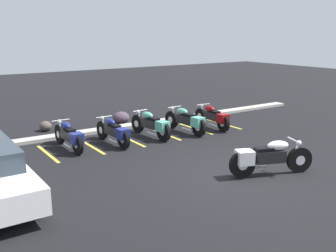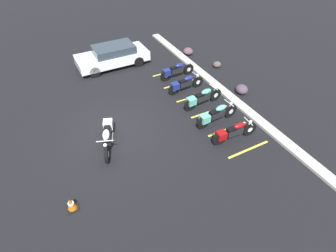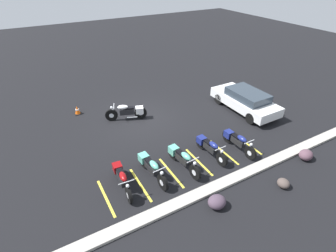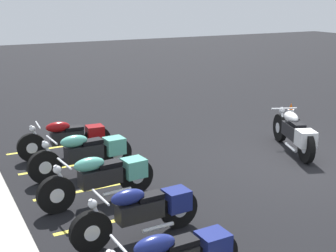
# 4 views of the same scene
# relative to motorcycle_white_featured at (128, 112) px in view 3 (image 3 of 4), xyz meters

# --- Properties ---
(ground) EXTENTS (60.00, 60.00, 0.00)m
(ground) POSITION_rel_motorcycle_white_featured_xyz_m (-0.61, 0.38, -0.49)
(ground) COLOR black
(motorcycle_white_featured) EXTENTS (2.25, 1.06, 0.93)m
(motorcycle_white_featured) POSITION_rel_motorcycle_white_featured_xyz_m (0.00, 0.00, 0.00)
(motorcycle_white_featured) COLOR black
(motorcycle_white_featured) RESTS_ON ground
(parked_bike_0) EXTENTS (0.61, 2.17, 0.85)m
(parked_bike_0) POSITION_rel_motorcycle_white_featured_xyz_m (-3.49, 5.16, -0.04)
(parked_bike_0) COLOR black
(parked_bike_0) RESTS_ON ground
(parked_bike_1) EXTENTS (0.60, 2.15, 0.85)m
(parked_bike_1) POSITION_rel_motorcycle_white_featured_xyz_m (-2.04, 4.90, -0.04)
(parked_bike_1) COLOR black
(parked_bike_1) RESTS_ON ground
(parked_bike_2) EXTENTS (0.63, 2.25, 0.89)m
(parked_bike_2) POSITION_rel_motorcycle_white_featured_xyz_m (-0.50, 4.98, -0.02)
(parked_bike_2) COLOR black
(parked_bike_2) RESTS_ON ground
(parked_bike_3) EXTENTS (0.64, 2.27, 0.89)m
(parked_bike_3) POSITION_rel_motorcycle_white_featured_xyz_m (0.93, 4.82, -0.02)
(parked_bike_3) COLOR black
(parked_bike_3) RESTS_ON ground
(parked_bike_4) EXTENTS (0.61, 2.17, 0.85)m
(parked_bike_4) POSITION_rel_motorcycle_white_featured_xyz_m (2.22, 4.81, -0.04)
(parked_bike_4) COLOR black
(parked_bike_4) RESTS_ON ground
(car_white) EXTENTS (1.83, 4.31, 1.29)m
(car_white) POSITION_rel_motorcycle_white_featured_xyz_m (-6.54, 2.43, 0.19)
(car_white) COLOR black
(car_white) RESTS_ON ground
(concrete_curb) EXTENTS (18.00, 0.50, 0.12)m
(concrete_curb) POSITION_rel_motorcycle_white_featured_xyz_m (-0.61, 6.74, -0.43)
(concrete_curb) COLOR #A8A399
(concrete_curb) RESTS_ON ground
(landscape_rock_0) EXTENTS (0.52, 0.56, 0.38)m
(landscape_rock_0) POSITION_rel_motorcycle_white_featured_xyz_m (-3.40, 8.03, -0.30)
(landscape_rock_0) COLOR #50433E
(landscape_rock_0) RESTS_ON ground
(landscape_rock_1) EXTENTS (0.79, 0.73, 0.48)m
(landscape_rock_1) POSITION_rel_motorcycle_white_featured_xyz_m (-5.71, 7.33, -0.25)
(landscape_rock_1) COLOR #583D48
(landscape_rock_1) RESTS_ON ground
(landscape_rock_2) EXTENTS (0.76, 0.68, 0.50)m
(landscape_rock_2) POSITION_rel_motorcycle_white_featured_xyz_m (-0.43, 7.52, -0.24)
(landscape_rock_2) COLOR #493948
(landscape_rock_2) RESTS_ON ground
(traffic_cone) EXTENTS (0.40, 0.40, 0.51)m
(traffic_cone) POSITION_rel_motorcycle_white_featured_xyz_m (2.41, -2.07, -0.25)
(traffic_cone) COLOR black
(traffic_cone) RESTS_ON ground
(stall_line_0) EXTENTS (0.10, 2.10, 0.00)m
(stall_line_0) POSITION_rel_motorcycle_white_featured_xyz_m (-4.24, 5.09, -0.49)
(stall_line_0) COLOR gold
(stall_line_0) RESTS_ON ground
(stall_line_1) EXTENTS (0.10, 2.10, 0.00)m
(stall_line_1) POSITION_rel_motorcycle_white_featured_xyz_m (-2.79, 5.09, -0.49)
(stall_line_1) COLOR gold
(stall_line_1) RESTS_ON ground
(stall_line_2) EXTENTS (0.10, 2.10, 0.00)m
(stall_line_2) POSITION_rel_motorcycle_white_featured_xyz_m (-1.33, 5.09, -0.49)
(stall_line_2) COLOR gold
(stall_line_2) RESTS_ON ground
(stall_line_3) EXTENTS (0.10, 2.10, 0.00)m
(stall_line_3) POSITION_rel_motorcycle_white_featured_xyz_m (0.12, 5.09, -0.49)
(stall_line_3) COLOR gold
(stall_line_3) RESTS_ON ground
(stall_line_4) EXTENTS (0.10, 2.10, 0.00)m
(stall_line_4) POSITION_rel_motorcycle_white_featured_xyz_m (1.57, 5.09, -0.49)
(stall_line_4) COLOR gold
(stall_line_4) RESTS_ON ground
(stall_line_5) EXTENTS (0.10, 2.10, 0.00)m
(stall_line_5) POSITION_rel_motorcycle_white_featured_xyz_m (3.03, 5.09, -0.49)
(stall_line_5) COLOR gold
(stall_line_5) RESTS_ON ground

